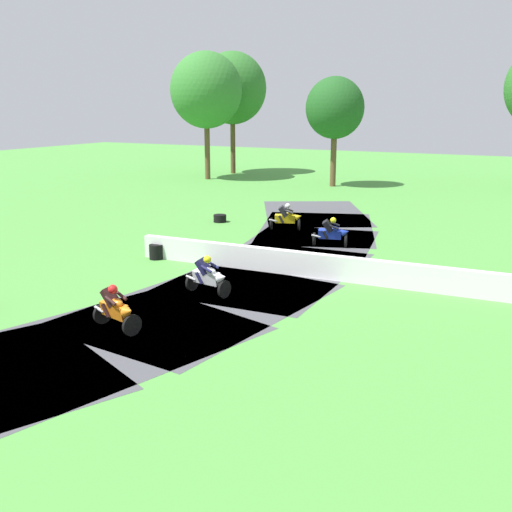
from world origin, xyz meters
The scene contains 12 objects.
ground_plane centered at (0.00, 0.00, 0.00)m, with size 120.00×120.00×0.00m, color #4C933D.
track_asphalt centered at (-1.35, -0.04, 0.00)m, with size 11.03×35.90×0.01m.
safety_barrier centered at (5.56, 0.17, 0.45)m, with size 0.30×22.45×0.90m, color white.
motorcycle_lead_orange centered at (-1.16, -7.51, 0.66)m, with size 1.70×1.06×1.43m.
motorcycle_chase_white centered at (-0.61, -3.54, 0.66)m, with size 1.71×0.92×1.43m.
motorcycle_trailing_blue centered at (0.54, 4.94, 0.65)m, with size 1.72×1.07×1.43m.
motorcycle_fourth_yellow centered at (-2.74, 7.35, 0.66)m, with size 1.71×1.10×1.42m.
tire_stack_mid_a centered at (-5.05, -0.37, 0.30)m, with size 0.56×0.56×0.60m.
tire_stack_mid_b centered at (-6.83, 7.75, 0.20)m, with size 0.68×0.68×0.40m.
tree_far_left centered at (-17.85, 28.77, 7.50)m, with size 6.00×6.00×10.67m.
tree_far_right centered at (-17.59, 23.95, 7.23)m, with size 5.86×5.86×10.33m.
tree_mid_rise centered at (-6.62, 24.42, 5.84)m, with size 4.38×4.38×8.17m.
Camera 1 is at (9.65, -19.99, 6.15)m, focal length 42.88 mm.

